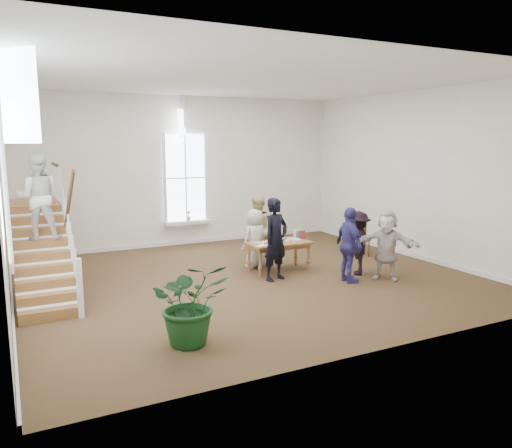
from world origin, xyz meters
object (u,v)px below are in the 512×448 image
woman_cluster_a (349,245)px  floor_plant (191,303)px  woman_cluster_b (358,243)px  person_yellow (257,229)px  side_chair (360,234)px  woman_cluster_c (386,245)px  library_table (279,245)px  police_officer (276,239)px  elderly_woman (255,238)px

woman_cluster_a → floor_plant: 4.68m
woman_cluster_a → woman_cluster_b: 0.76m
person_yellow → side_chair: (2.93, -0.58, -0.30)m
woman_cluster_c → floor_plant: size_ratio=1.20×
woman_cluster_b → library_table: bearing=-88.8°
person_yellow → woman_cluster_a: person_yellow is taller
person_yellow → side_chair: 3.00m
woman_cluster_a → woman_cluster_b: woman_cluster_a is taller
police_officer → library_table: bearing=37.1°
person_yellow → woman_cluster_b: 2.72m
woman_cluster_b → woman_cluster_c: (0.30, -0.65, 0.04)m
floor_plant → library_table: bearing=43.8°
library_table → woman_cluster_a: 1.83m
woman_cluster_b → woman_cluster_a: bearing=-16.2°
woman_cluster_b → floor_plant: bearing=-29.5°
floor_plant → police_officer: bearing=41.5°
police_officer → elderly_woman: bearing=66.8°
woman_cluster_a → woman_cluster_b: bearing=-46.3°
library_table → floor_plant: size_ratio=1.16×
elderly_woman → floor_plant: bearing=36.2°
person_yellow → woman_cluster_a: bearing=91.5°
elderly_woman → person_yellow: 0.60m
library_table → police_officer: (-0.44, -0.65, 0.30)m
woman_cluster_b → woman_cluster_c: woman_cluster_c is taller
woman_cluster_c → library_table: bearing=-174.6°
police_officer → side_chair: police_officer is taller
floor_plant → side_chair: bearing=31.1°
woman_cluster_a → side_chair: 2.86m
library_table → woman_cluster_b: size_ratio=1.02×
woman_cluster_a → woman_cluster_c: woman_cluster_a is taller
elderly_woman → woman_cluster_c: woman_cluster_c is taller
elderly_woman → floor_plant: size_ratio=1.11×
person_yellow → woman_cluster_a: 2.84m
person_yellow → library_table: bearing=73.4°
library_table → person_yellow: 1.13m
woman_cluster_b → police_officer: bearing=-66.1°
police_officer → floor_plant: (-2.97, -2.62, -0.28)m
library_table → woman_cluster_c: woman_cluster_c is taller
library_table → police_officer: 0.84m
police_officer → side_chair: bearing=0.7°
woman_cluster_a → floor_plant: bearing=118.3°
library_table → woman_cluster_c: size_ratio=0.97×
elderly_woman → floor_plant: elderly_woman is taller
woman_cluster_a → woman_cluster_c: bearing=-95.7°
police_officer → woman_cluster_a: (1.38, -0.91, -0.09)m
police_officer → person_yellow: size_ratio=1.07×
woman_cluster_a → floor_plant: size_ratio=1.27×
woman_cluster_c → woman_cluster_a: bearing=-143.5°
police_officer → woman_cluster_b: bearing=-31.7°
elderly_woman → woman_cluster_c: 3.22m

